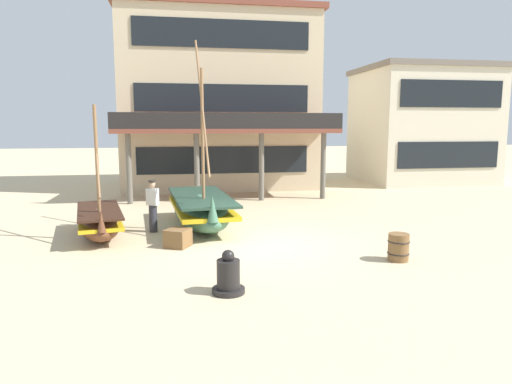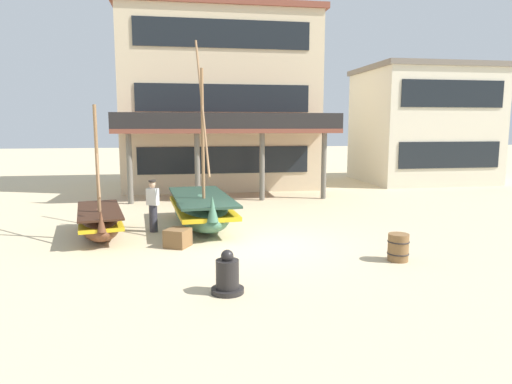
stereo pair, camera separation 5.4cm
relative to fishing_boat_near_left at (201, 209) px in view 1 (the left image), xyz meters
name	(u,v)px [view 1 (the left image)]	position (x,y,z in m)	size (l,w,h in m)	color
ground_plane	(262,245)	(1.59, -2.68, -0.60)	(120.00, 120.00, 0.00)	#CCB78E
fishing_boat_near_left	(201,209)	(0.00, 0.00, 0.00)	(2.23, 5.01, 6.23)	#427056
fishing_boat_centre_large	(100,221)	(-3.16, -0.89, -0.11)	(1.89, 3.73, 4.01)	brown
fisherman_by_hull	(153,206)	(-1.57, -0.48, 0.23)	(0.42, 0.37, 1.68)	#33333D
capstan_winch	(228,276)	(0.22, -6.31, -0.25)	(0.68, 0.68, 0.91)	black
wooden_barrel	(398,247)	(4.74, -4.77, -0.25)	(0.56, 0.56, 0.70)	brown
cargo_crate	(178,238)	(-0.80, -2.49, -0.35)	(0.62, 0.62, 0.52)	brown
harbor_building_main	(217,102)	(1.55, 11.01, 4.14)	(10.66, 9.90, 9.50)	beige
harbor_building_annex	(421,125)	(13.91, 10.73, 2.85)	(7.38, 6.34, 6.88)	beige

